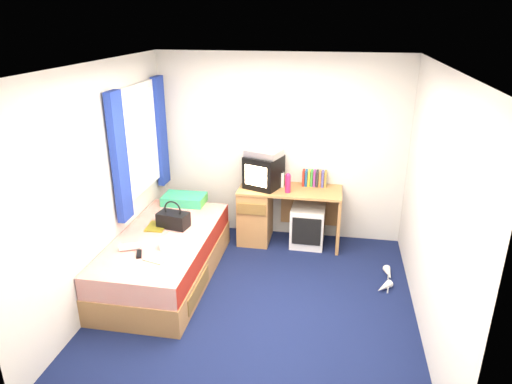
% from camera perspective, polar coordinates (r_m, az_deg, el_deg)
% --- Properties ---
extents(ground, '(3.40, 3.40, 0.00)m').
position_cam_1_polar(ground, '(4.90, 0.15, -13.65)').
color(ground, '#0C1438').
rests_on(ground, ground).
extents(room_shell, '(3.40, 3.40, 3.40)m').
position_cam_1_polar(room_shell, '(4.24, 0.17, 2.66)').
color(room_shell, white).
rests_on(room_shell, ground).
extents(bed, '(1.01, 2.00, 0.54)m').
position_cam_1_polar(bed, '(5.27, -11.23, -7.97)').
color(bed, '#B6834C').
rests_on(bed, ground).
extents(pillow, '(0.53, 0.34, 0.12)m').
position_cam_1_polar(pillow, '(5.92, -8.95, -0.90)').
color(pillow, teal).
rests_on(pillow, bed).
extents(desk, '(1.30, 0.55, 0.75)m').
position_cam_1_polar(desk, '(5.96, 1.59, -2.49)').
color(desk, '#B6834C').
rests_on(desk, ground).
extents(storage_cube, '(0.43, 0.43, 0.53)m').
position_cam_1_polar(storage_cube, '(5.94, 6.47, -4.22)').
color(storage_cube, silver).
rests_on(storage_cube, ground).
extents(crt_tv, '(0.52, 0.50, 0.41)m').
position_cam_1_polar(crt_tv, '(5.77, 0.95, 2.55)').
color(crt_tv, black).
rests_on(crt_tv, desk).
extents(vcr, '(0.49, 0.42, 0.08)m').
position_cam_1_polar(vcr, '(5.70, 0.99, 4.89)').
color(vcr, '#B5B5B7').
rests_on(vcr, crt_tv).
extents(book_row, '(0.31, 0.13, 0.20)m').
position_cam_1_polar(book_row, '(5.90, 7.32, 1.72)').
color(book_row, maroon).
rests_on(book_row, desk).
extents(picture_frame, '(0.02, 0.12, 0.14)m').
position_cam_1_polar(picture_frame, '(5.94, 8.56, 1.49)').
color(picture_frame, black).
rests_on(picture_frame, desk).
extents(pink_water_bottle, '(0.08, 0.08, 0.22)m').
position_cam_1_polar(pink_water_bottle, '(5.63, 4.00, 1.01)').
color(pink_water_bottle, '#E32053').
rests_on(pink_water_bottle, desk).
extents(aerosol_can, '(0.06, 0.06, 0.19)m').
position_cam_1_polar(aerosol_can, '(5.81, 3.28, 1.53)').
color(aerosol_can, silver).
rests_on(aerosol_can, desk).
extents(handbag, '(0.38, 0.25, 0.32)m').
position_cam_1_polar(handbag, '(5.28, -10.30, -3.38)').
color(handbag, black).
rests_on(handbag, bed).
extents(towel, '(0.31, 0.27, 0.10)m').
position_cam_1_polar(towel, '(4.84, -9.82, -6.35)').
color(towel, white).
rests_on(towel, bed).
extents(magazine, '(0.23, 0.29, 0.01)m').
position_cam_1_polar(magazine, '(5.35, -12.32, -4.23)').
color(magazine, gold).
rests_on(magazine, bed).
extents(water_bottle, '(0.21, 0.14, 0.07)m').
position_cam_1_polar(water_bottle, '(4.90, -15.54, -6.63)').
color(water_bottle, white).
rests_on(water_bottle, bed).
extents(colour_swatch_fan, '(0.23, 0.12, 0.01)m').
position_cam_1_polar(colour_swatch_fan, '(4.65, -12.75, -8.41)').
color(colour_swatch_fan, yellow).
rests_on(colour_swatch_fan, bed).
extents(remote_control, '(0.11, 0.17, 0.02)m').
position_cam_1_polar(remote_control, '(4.80, -14.41, -7.52)').
color(remote_control, black).
rests_on(remote_control, bed).
extents(window_assembly, '(0.11, 1.42, 1.40)m').
position_cam_1_polar(window_assembly, '(5.53, -14.23, 6.07)').
color(window_assembly, silver).
rests_on(window_assembly, room_shell).
extents(white_heels, '(0.24, 0.53, 0.09)m').
position_cam_1_polar(white_heels, '(5.39, 15.98, -10.53)').
color(white_heels, white).
rests_on(white_heels, ground).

